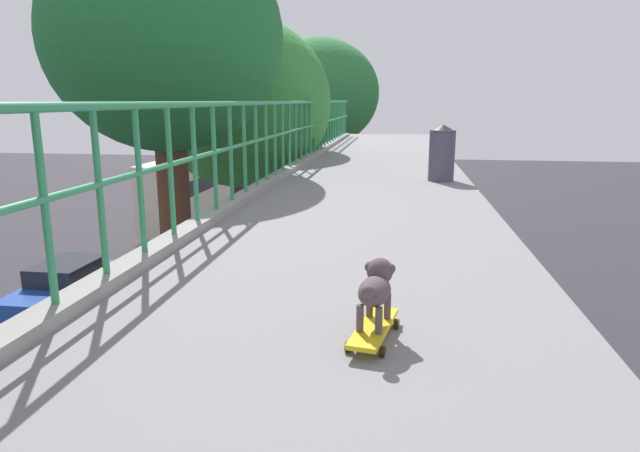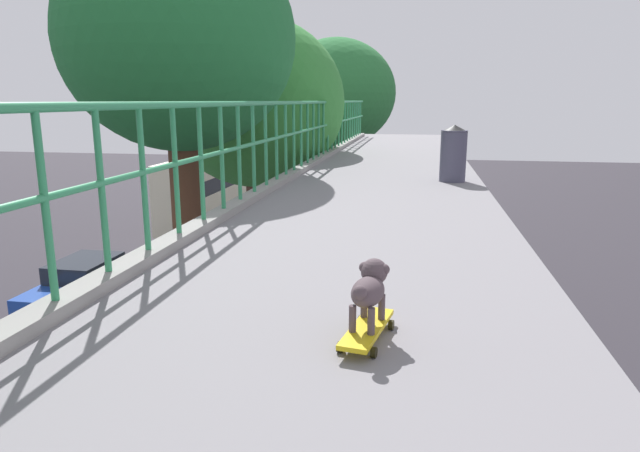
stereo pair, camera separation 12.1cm
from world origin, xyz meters
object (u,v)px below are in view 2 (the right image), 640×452
at_px(car_blue_sixth, 84,281).
at_px(litter_bin, 453,153).
at_px(car_grey_fifth, 144,330).
at_px(car_black_seventh, 229,258).
at_px(toy_skateboard, 367,329).
at_px(city_bus, 221,183).
at_px(small_dog, 370,287).

height_order(car_blue_sixth, litter_bin, litter_bin).
distance_m(car_grey_fifth, car_black_seventh, 6.26).
height_order(car_black_seventh, toy_skateboard, toy_skateboard).
xyz_separation_m(car_blue_sixth, city_bus, (-0.01, 12.69, 1.33)).
height_order(car_blue_sixth, car_black_seventh, car_black_seventh).
relative_size(toy_skateboard, small_dog, 1.45).
bearing_deg(litter_bin, city_bus, 119.18).
distance_m(city_bus, toy_skateboard, 27.52).
relative_size(city_bus, toy_skateboard, 20.75).
distance_m(car_blue_sixth, city_bus, 12.75).
distance_m(car_grey_fifth, car_blue_sixth, 4.99).
bearing_deg(car_black_seventh, toy_skateboard, -67.88).
height_order(car_black_seventh, small_dog, small_dog).
distance_m(car_black_seventh, city_bus, 10.50).
distance_m(car_blue_sixth, car_black_seventh, 4.86).
xyz_separation_m(toy_skateboard, litter_bin, (0.71, 5.82, 0.37)).
bearing_deg(car_blue_sixth, car_black_seventh, 37.97).
relative_size(car_grey_fifth, car_blue_sixth, 0.90).
bearing_deg(city_bus, car_blue_sixth, -89.96).
bearing_deg(car_black_seventh, city_bus, 111.57).
bearing_deg(car_black_seventh, car_grey_fifth, -90.57).
bearing_deg(small_dog, car_blue_sixth, 128.91).
relative_size(car_grey_fifth, litter_bin, 5.00).
distance_m(car_grey_fifth, toy_skateboard, 12.25).
relative_size(car_blue_sixth, toy_skateboard, 8.31).
xyz_separation_m(city_bus, small_dog, (10.21, -25.32, 3.41)).
xyz_separation_m(car_blue_sixth, litter_bin, (10.90, -6.85, 4.89)).
distance_m(car_blue_sixth, litter_bin, 13.77).
bearing_deg(city_bus, toy_skateboard, -68.09).
xyz_separation_m(car_black_seventh, litter_bin, (7.08, -9.84, 4.78)).
height_order(car_grey_fifth, car_black_seventh, car_black_seventh).
bearing_deg(litter_bin, car_grey_fifth, 153.40).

